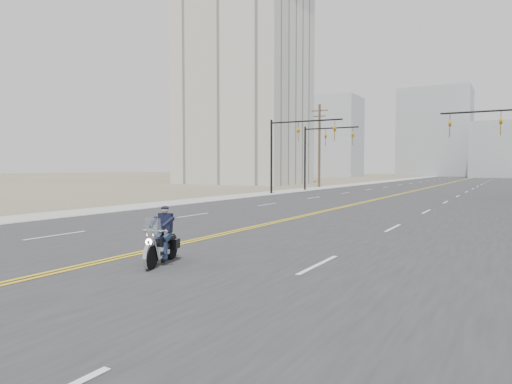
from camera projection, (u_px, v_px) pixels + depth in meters
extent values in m
plane|color=#776D56|center=(46.00, 275.00, 10.32)|extent=(400.00, 400.00, 0.00)
cube|color=#303033|center=(447.00, 184.00, 71.11)|extent=(20.00, 200.00, 0.01)
cube|color=#A5A5A0|center=(373.00, 183.00, 76.78)|extent=(3.00, 200.00, 0.01)
cylinder|color=black|center=(271.00, 157.00, 43.35)|extent=(0.20, 0.20, 7.00)
cylinder|color=black|center=(305.00, 121.00, 41.46)|extent=(7.00, 0.14, 0.14)
imported|color=#BF8C0C|center=(298.00, 129.00, 41.84)|extent=(0.21, 0.26, 1.30)
imported|color=#BF8C0C|center=(335.00, 127.00, 40.11)|extent=(0.21, 0.26, 1.30)
cylinder|color=black|center=(490.00, 111.00, 34.06)|extent=(7.00, 0.14, 0.14)
imported|color=#BF8C0C|center=(501.00, 119.00, 33.75)|extent=(0.21, 0.26, 1.30)
imported|color=#BF8C0C|center=(450.00, 122.00, 35.48)|extent=(0.21, 0.26, 1.30)
cylinder|color=black|center=(305.00, 158.00, 50.30)|extent=(0.20, 0.20, 7.00)
cylinder|color=black|center=(331.00, 128.00, 48.65)|extent=(6.00, 0.14, 0.14)
imported|color=#BF8C0C|center=(326.00, 134.00, 48.98)|extent=(0.21, 0.26, 1.30)
imported|color=#BF8C0C|center=(353.00, 133.00, 47.50)|extent=(0.21, 0.26, 1.30)
cylinder|color=brown|center=(319.00, 146.00, 57.89)|extent=(0.30, 0.30, 10.50)
cube|color=brown|center=(320.00, 111.00, 57.66)|extent=(2.20, 0.12, 0.12)
cube|color=brown|center=(320.00, 116.00, 57.70)|extent=(1.60, 0.12, 0.12)
cube|color=silver|center=(243.00, 88.00, 71.11)|extent=(18.00, 14.00, 30.00)
cube|color=#B7BCC6|center=(333.00, 137.00, 126.87)|extent=(14.00, 12.00, 22.00)
cube|color=#ADB2B7|center=(510.00, 150.00, 114.56)|extent=(18.00, 14.00, 14.00)
cube|color=#ADB2B7|center=(435.00, 133.00, 137.13)|extent=(20.00, 15.00, 26.00)
cube|color=#ADB2B7|center=(305.00, 151.00, 147.45)|extent=(12.00, 12.00, 16.00)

